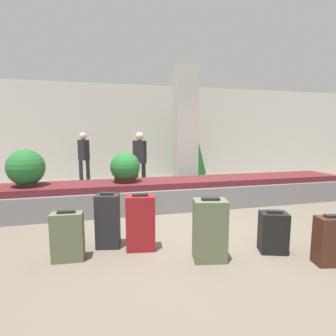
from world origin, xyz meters
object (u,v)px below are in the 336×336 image
(suitcase_2, at_px, (273,232))
(suitcase_6, at_px, (331,241))
(pillar, at_px, (185,131))
(suitcase_0, at_px, (141,223))
(suitcase_3, at_px, (108,221))
(traveler_1, at_px, (84,154))
(potted_plant_1, at_px, (26,168))
(potted_plant_0, at_px, (125,168))
(traveler_0, at_px, (140,157))
(decorated_tree, at_px, (190,141))
(suitcase_4, at_px, (210,230))
(suitcase_1, at_px, (68,237))

(suitcase_2, relative_size, suitcase_6, 0.92)
(pillar, xyz_separation_m, suitcase_0, (-1.60, -3.14, -1.23))
(suitcase_3, relative_size, traveler_1, 0.49)
(suitcase_2, xyz_separation_m, potted_plant_1, (-3.49, 2.39, 0.63))
(pillar, xyz_separation_m, potted_plant_0, (-1.64, -1.25, -0.75))
(suitcase_6, distance_m, traveler_0, 4.83)
(suitcase_2, distance_m, traveler_0, 4.27)
(suitcase_2, relative_size, potted_plant_0, 0.93)
(traveler_1, relative_size, decorated_tree, 0.66)
(potted_plant_0, xyz_separation_m, potted_plant_1, (-1.80, 0.03, 0.05))
(potted_plant_1, distance_m, decorated_tree, 5.24)
(decorated_tree, bearing_deg, suitcase_4, -106.24)
(potted_plant_0, bearing_deg, suitcase_6, -52.54)
(potted_plant_0, relative_size, decorated_tree, 0.25)
(potted_plant_0, bearing_deg, suitcase_3, -102.78)
(suitcase_4, xyz_separation_m, traveler_1, (-1.79, 5.23, 0.54))
(potted_plant_1, bearing_deg, decorated_tree, 36.37)
(suitcase_2, height_order, potted_plant_0, potted_plant_0)
(suitcase_0, xyz_separation_m, potted_plant_0, (-0.04, 1.89, 0.48))
(suitcase_6, bearing_deg, suitcase_1, 175.54)
(traveler_1, bearing_deg, suitcase_2, 167.33)
(suitcase_2, distance_m, traveler_1, 5.91)
(suitcase_4, height_order, potted_plant_0, potted_plant_0)
(suitcase_4, bearing_deg, potted_plant_0, 120.04)
(suitcase_4, height_order, suitcase_6, suitcase_4)
(suitcase_2, xyz_separation_m, traveler_1, (-2.67, 5.23, 0.65))
(suitcase_1, bearing_deg, suitcase_6, -11.64)
(suitcase_0, relative_size, potted_plant_0, 1.28)
(traveler_0, distance_m, traveler_1, 1.90)
(suitcase_0, relative_size, potted_plant_1, 1.13)
(suitcase_3, bearing_deg, suitcase_4, -19.10)
(traveler_1, bearing_deg, suitcase_3, 147.66)
(suitcase_2, bearing_deg, suitcase_3, -179.75)
(suitcase_0, bearing_deg, suitcase_2, -7.77)
(suitcase_6, bearing_deg, suitcase_3, 167.22)
(suitcase_3, height_order, potted_plant_0, potted_plant_0)
(suitcase_3, bearing_deg, potted_plant_1, 140.08)
(suitcase_0, height_order, suitcase_4, suitcase_4)
(pillar, distance_m, suitcase_4, 3.90)
(suitcase_6, relative_size, potted_plant_1, 0.90)
(suitcase_6, bearing_deg, pillar, 108.39)
(suitcase_1, xyz_separation_m, suitcase_2, (2.56, -0.40, -0.03))
(potted_plant_1, bearing_deg, suitcase_2, -34.40)
(pillar, distance_m, potted_plant_0, 2.19)
(suitcase_1, relative_size, traveler_1, 0.40)
(suitcase_3, distance_m, traveler_1, 4.62)
(pillar, relative_size, suitcase_2, 5.74)
(suitcase_1, height_order, suitcase_2, suitcase_1)
(potted_plant_0, height_order, traveler_0, traveler_0)
(potted_plant_0, xyz_separation_m, traveler_0, (0.52, 1.69, 0.07))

